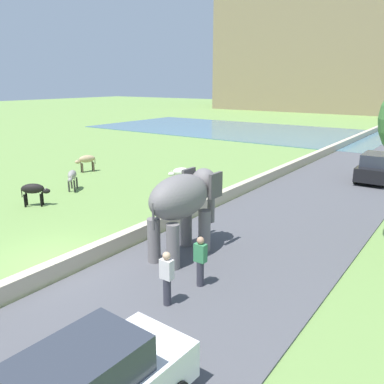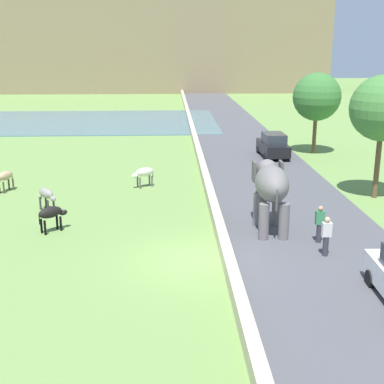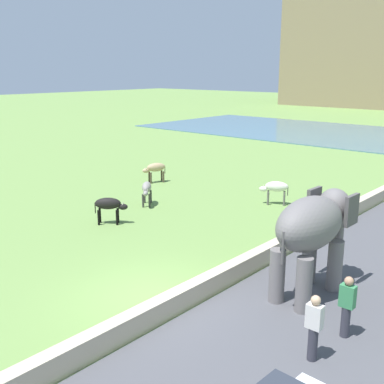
# 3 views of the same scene
# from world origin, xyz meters

# --- Properties ---
(ground_plane) EXTENTS (220.00, 220.00, 0.00)m
(ground_plane) POSITION_xyz_m (0.00, 0.00, 0.00)
(ground_plane) COLOR #6B8E47
(road_surface) EXTENTS (7.00, 120.00, 0.06)m
(road_surface) POSITION_xyz_m (5.00, 20.00, 0.03)
(road_surface) COLOR #4C4C51
(road_surface) RESTS_ON ground
(barrier_wall) EXTENTS (0.40, 110.00, 0.61)m
(barrier_wall) POSITION_xyz_m (1.20, 18.00, 0.30)
(barrier_wall) COLOR beige
(barrier_wall) RESTS_ON ground
(lake) EXTENTS (36.00, 18.00, 0.08)m
(lake) POSITION_xyz_m (-14.00, 37.24, 0.04)
(lake) COLOR slate
(lake) RESTS_ON ground
(hill_distant) EXTENTS (64.00, 28.00, 23.60)m
(hill_distant) POSITION_xyz_m (-6.00, 83.34, 11.80)
(hill_distant) COLOR #897556
(hill_distant) RESTS_ON ground
(elephant) EXTENTS (1.48, 3.48, 2.99)m
(elephant) POSITION_xyz_m (3.43, 3.10, 2.04)
(elephant) COLOR slate
(elephant) RESTS_ON ground
(person_beside_elephant) EXTENTS (0.36, 0.22, 1.63)m
(person_beside_elephant) POSITION_xyz_m (5.20, 1.55, 0.87)
(person_beside_elephant) COLOR #33333D
(person_beside_elephant) RESTS_ON ground
(person_trailing) EXTENTS (0.36, 0.22, 1.63)m
(person_trailing) POSITION_xyz_m (5.06, 0.14, 0.87)
(person_trailing) COLOR #33333D
(person_trailing) RESTS_ON ground
(car_black) EXTENTS (1.88, 4.04, 1.80)m
(car_black) POSITION_xyz_m (6.58, 18.48, 0.90)
(car_black) COLOR black
(car_black) RESTS_ON ground
(cow_black) EXTENTS (1.25, 1.19, 1.15)m
(cow_black) POSITION_xyz_m (-6.08, 3.46, 0.84)
(cow_black) COLOR black
(cow_black) RESTS_ON ground
(cow_tan) EXTENTS (0.88, 1.40, 1.15)m
(cow_tan) POSITION_xyz_m (-10.08, 10.09, 0.84)
(cow_tan) COLOR tan
(cow_tan) RESTS_ON ground
(cow_white) EXTENTS (1.37, 0.99, 1.15)m
(cow_white) POSITION_xyz_m (-2.40, 10.68, 0.84)
(cow_white) COLOR silver
(cow_white) RESTS_ON ground
(cow_grey) EXTENTS (1.17, 1.26, 1.15)m
(cow_grey) POSITION_xyz_m (-6.95, 6.45, 0.84)
(cow_grey) COLOR gray
(cow_grey) RESTS_ON ground
(tree_near) EXTENTS (3.52, 3.52, 5.98)m
(tree_near) POSITION_xyz_m (9.95, 19.91, 4.20)
(tree_near) COLOR brown
(tree_near) RESTS_ON ground
(tree_mid) EXTENTS (3.40, 3.40, 6.47)m
(tree_mid) POSITION_xyz_m (10.06, 8.07, 4.75)
(tree_mid) COLOR brown
(tree_mid) RESTS_ON ground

